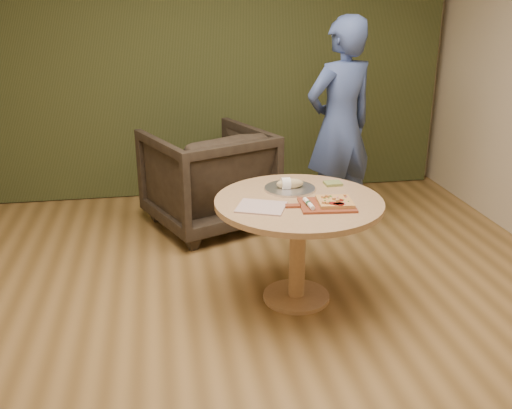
{
  "coord_description": "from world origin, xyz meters",
  "views": [
    {
      "loc": [
        -0.58,
        -3.02,
        2.06
      ],
      "look_at": [
        -0.02,
        0.25,
        0.81
      ],
      "focal_mm": 40.0,
      "sensor_mm": 36.0,
      "label": 1
    }
  ],
  "objects_px": {
    "pizza_paddle": "(325,205)",
    "bread_roll": "(289,184)",
    "pedestal_table": "(298,219)",
    "armchair": "(208,174)",
    "person_standing": "(340,127)",
    "flatbread_pizza": "(335,202)",
    "serving_tray": "(290,188)",
    "cutlery_roll": "(309,204)"
  },
  "relations": [
    {
      "from": "cutlery_roll",
      "to": "armchair",
      "type": "relative_size",
      "value": 0.2
    },
    {
      "from": "pedestal_table",
      "to": "pizza_paddle",
      "type": "bearing_deg",
      "value": -46.92
    },
    {
      "from": "pizza_paddle",
      "to": "pedestal_table",
      "type": "bearing_deg",
      "value": 138.76
    },
    {
      "from": "pizza_paddle",
      "to": "armchair",
      "type": "xyz_separation_m",
      "value": [
        -0.62,
        1.61,
        -0.25
      ]
    },
    {
      "from": "flatbread_pizza",
      "to": "bread_roll",
      "type": "height_order",
      "value": "bread_roll"
    },
    {
      "from": "person_standing",
      "to": "flatbread_pizza",
      "type": "bearing_deg",
      "value": 51.78
    },
    {
      "from": "cutlery_roll",
      "to": "serving_tray",
      "type": "bearing_deg",
      "value": 92.95
    },
    {
      "from": "armchair",
      "to": "person_standing",
      "type": "xyz_separation_m",
      "value": [
        1.15,
        -0.21,
        0.44
      ]
    },
    {
      "from": "flatbread_pizza",
      "to": "serving_tray",
      "type": "height_order",
      "value": "flatbread_pizza"
    },
    {
      "from": "armchair",
      "to": "person_standing",
      "type": "height_order",
      "value": "person_standing"
    },
    {
      "from": "serving_tray",
      "to": "pizza_paddle",
      "type": "bearing_deg",
      "value": -67.16
    },
    {
      "from": "pizza_paddle",
      "to": "bread_roll",
      "type": "bearing_deg",
      "value": 119.7
    },
    {
      "from": "flatbread_pizza",
      "to": "person_standing",
      "type": "height_order",
      "value": "person_standing"
    },
    {
      "from": "flatbread_pizza",
      "to": "armchair",
      "type": "height_order",
      "value": "armchair"
    },
    {
      "from": "serving_tray",
      "to": "armchair",
      "type": "bearing_deg",
      "value": 110.63
    },
    {
      "from": "armchair",
      "to": "pedestal_table",
      "type": "bearing_deg",
      "value": 84.98
    },
    {
      "from": "serving_tray",
      "to": "armchair",
      "type": "distance_m",
      "value": 1.36
    },
    {
      "from": "flatbread_pizza",
      "to": "cutlery_roll",
      "type": "distance_m",
      "value": 0.18
    },
    {
      "from": "flatbread_pizza",
      "to": "bread_roll",
      "type": "xyz_separation_m",
      "value": [
        -0.23,
        0.36,
        0.02
      ]
    },
    {
      "from": "cutlery_roll",
      "to": "person_standing",
      "type": "xyz_separation_m",
      "value": [
        0.65,
        1.41,
        0.16
      ]
    },
    {
      "from": "bread_roll",
      "to": "person_standing",
      "type": "xyz_separation_m",
      "value": [
        0.69,
        1.04,
        0.15
      ]
    },
    {
      "from": "cutlery_roll",
      "to": "serving_tray",
      "type": "xyz_separation_m",
      "value": [
        -0.04,
        0.37,
        -0.02
      ]
    },
    {
      "from": "flatbread_pizza",
      "to": "armchair",
      "type": "relative_size",
      "value": 0.24
    },
    {
      "from": "pizza_paddle",
      "to": "bread_roll",
      "type": "distance_m",
      "value": 0.4
    },
    {
      "from": "flatbread_pizza",
      "to": "person_standing",
      "type": "relative_size",
      "value": 0.13
    },
    {
      "from": "flatbread_pizza",
      "to": "cutlery_roll",
      "type": "relative_size",
      "value": 1.21
    },
    {
      "from": "pedestal_table",
      "to": "pizza_paddle",
      "type": "distance_m",
      "value": 0.25
    },
    {
      "from": "serving_tray",
      "to": "bread_roll",
      "type": "relative_size",
      "value": 1.84
    },
    {
      "from": "pizza_paddle",
      "to": "person_standing",
      "type": "bearing_deg",
      "value": 74.89
    },
    {
      "from": "person_standing",
      "to": "bread_roll",
      "type": "bearing_deg",
      "value": 36.58
    },
    {
      "from": "armchair",
      "to": "person_standing",
      "type": "bearing_deg",
      "value": 146.41
    },
    {
      "from": "pedestal_table",
      "to": "person_standing",
      "type": "bearing_deg",
      "value": 61.84
    },
    {
      "from": "flatbread_pizza",
      "to": "cutlery_roll",
      "type": "height_order",
      "value": "flatbread_pizza"
    },
    {
      "from": "armchair",
      "to": "flatbread_pizza",
      "type": "bearing_deg",
      "value": 89.8
    },
    {
      "from": "pedestal_table",
      "to": "armchair",
      "type": "relative_size",
      "value": 1.12
    },
    {
      "from": "cutlery_roll",
      "to": "flatbread_pizza",
      "type": "bearing_deg",
      "value": 1.86
    },
    {
      "from": "person_standing",
      "to": "cutlery_roll",
      "type": "bearing_deg",
      "value": 45.72
    },
    {
      "from": "pedestal_table",
      "to": "serving_tray",
      "type": "distance_m",
      "value": 0.26
    },
    {
      "from": "bread_roll",
      "to": "cutlery_roll",
      "type": "bearing_deg",
      "value": -82.79
    },
    {
      "from": "pizza_paddle",
      "to": "person_standing",
      "type": "relative_size",
      "value": 0.24
    },
    {
      "from": "pedestal_table",
      "to": "cutlery_roll",
      "type": "xyz_separation_m",
      "value": [
        0.02,
        -0.16,
        0.17
      ]
    },
    {
      "from": "pizza_paddle",
      "to": "person_standing",
      "type": "distance_m",
      "value": 1.51
    }
  ]
}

